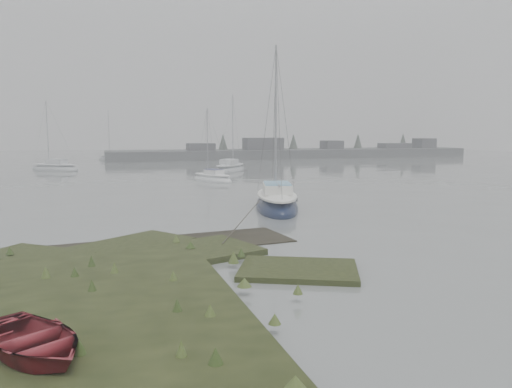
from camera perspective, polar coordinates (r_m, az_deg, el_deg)
The scene contains 8 objects.
ground at distance 44.54m, azimuth -11.00°, elevation 1.55°, with size 160.00×160.00×0.00m, color slate.
far_shoreline at distance 82.48m, azimuth 5.13°, elevation 4.74°, with size 60.00×8.00×4.15m.
sailboat_main at distance 27.33m, azimuth 2.37°, elevation -1.13°, with size 3.98×7.17×9.62m.
sailboat_white at distance 43.11m, azimuth -5.00°, elevation 1.75°, with size 3.53×4.97×6.74m.
sailboat_far_a at distance 58.81m, azimuth -21.98°, elevation 2.73°, with size 5.85×4.90×8.20m.
sailboat_far_b at distance 53.05m, azimuth -2.98°, elevation 2.84°, with size 5.44×6.16×8.78m.
sailboat_far_c at distance 77.80m, azimuth -15.96°, elevation 3.91°, with size 5.40×5.19×7.96m.
dinghy at distance 10.13m, azimuth -24.22°, elevation -14.97°, with size 2.02×2.83×0.59m, color maroon.
Camera 1 is at (-5.18, -14.04, 4.21)m, focal length 35.00 mm.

